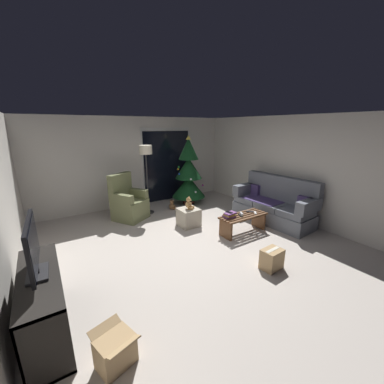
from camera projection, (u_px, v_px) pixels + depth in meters
The scene contains 23 objects.
ground_plane at pixel (194, 245), 4.64m from camera, with size 7.00×7.00×0.00m, color #BCB2A8.
wall_back at pixel (136, 162), 6.78m from camera, with size 5.72×0.12×2.50m, color silver.
wall_right at pixel (292, 168), 5.80m from camera, with size 0.12×6.00×2.50m, color silver.
patio_door_frame at pixel (167, 165), 7.26m from camera, with size 1.60×0.02×2.20m, color silver.
patio_door_glass at pixel (167, 166), 7.26m from camera, with size 1.50×0.02×2.10m, color black.
couch at pixel (274, 205), 5.74m from camera, with size 0.91×1.99×1.08m.
coffee_table at pixel (243, 221), 5.11m from camera, with size 1.10×0.40×0.41m.
remote_black at pixel (241, 215), 5.02m from camera, with size 0.04×0.16×0.02m, color black.
remote_white at pixel (255, 213), 5.16m from camera, with size 0.04×0.16×0.02m, color silver.
remote_silver at pixel (242, 213), 5.13m from camera, with size 0.04×0.16×0.02m, color #ADADB2.
remote_graphite at pixel (250, 211), 5.25m from camera, with size 0.04×0.16×0.02m, color #333338.
book_stack at pixel (229, 215), 4.93m from camera, with size 0.27×0.22×0.11m.
cell_phone at pixel (229, 212), 4.92m from camera, with size 0.07×0.14×0.01m, color black.
christmas_tree at pixel (189, 174), 6.89m from camera, with size 0.97×0.97×2.00m.
armchair at pixel (128, 203), 5.85m from camera, with size 0.94×0.94×1.13m.
floor_lamp at pixel (146, 156), 5.96m from camera, with size 0.32×0.32×1.78m.
media_shelf at pixel (41, 309), 2.55m from camera, with size 0.40×1.40×0.73m.
television at pixel (33, 248), 2.42m from camera, with size 0.22×0.84×0.61m.
ottoman at pixel (189, 217), 5.48m from camera, with size 0.44×0.44×0.42m, color #B2A893.
teddy_bear_honey at pixel (189, 204), 5.38m from camera, with size 0.21×0.22×0.29m.
teddy_bear_chestnut_by_tree at pixel (172, 205), 6.56m from camera, with size 0.22×0.21×0.29m.
cardboard_box_open_near_shelf at pixel (116, 351), 2.27m from camera, with size 0.43×0.50×0.37m.
cardboard_box_taped_mid_floor at pixel (272, 259), 3.84m from camera, with size 0.36×0.27×0.34m.
Camera 1 is at (-2.31, -3.50, 2.25)m, focal length 22.15 mm.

